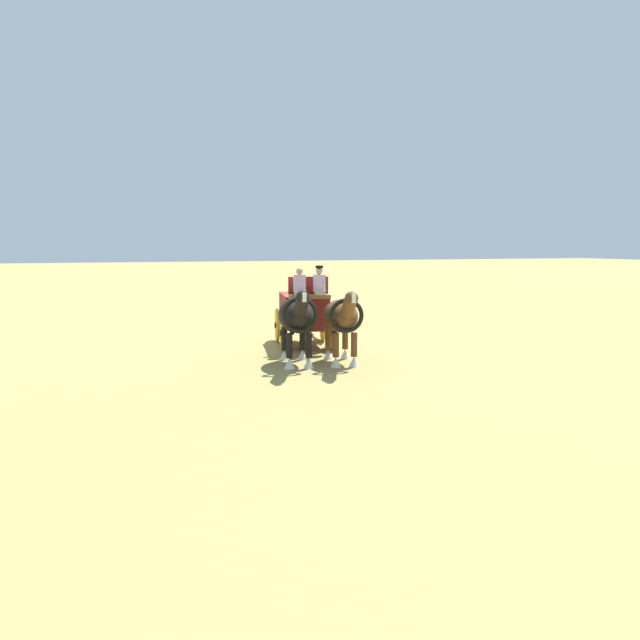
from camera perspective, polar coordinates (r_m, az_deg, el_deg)
name	(u,v)px	position (r m, az deg, el deg)	size (l,w,h in m)	color
ground_plane	(304,345)	(22.85, -1.40, -2.18)	(220.00, 220.00, 0.00)	#9E8C4C
show_wagon	(304,311)	(22.53, -1.35, 0.75)	(5.56, 2.33, 2.76)	maroon
draft_horse_near	(342,318)	(19.22, 1.85, 0.16)	(2.96, 1.33, 2.19)	brown
draft_horse_off	(297,317)	(19.03, -2.01, 0.23)	(3.07, 1.39, 2.24)	black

